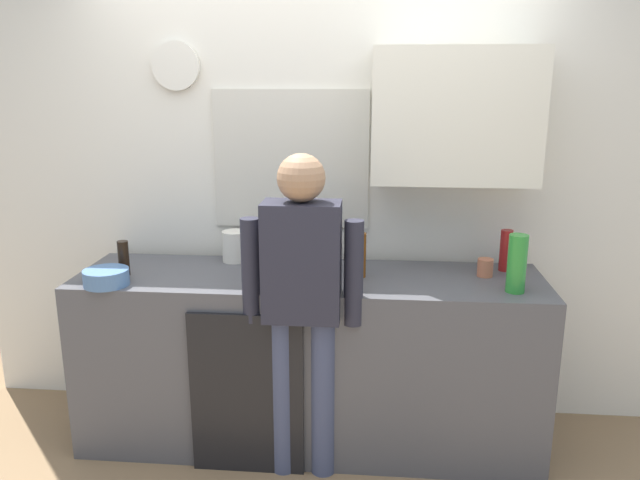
# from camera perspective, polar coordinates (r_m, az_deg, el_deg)

# --- Properties ---
(ground_plane) EXTENTS (8.00, 8.00, 0.00)m
(ground_plane) POSITION_cam_1_polar(r_m,az_deg,el_deg) (3.35, -1.53, -20.33)
(ground_plane) COLOR #8C6D4C
(kitchen_counter) EXTENTS (2.40, 0.64, 0.93)m
(kitchen_counter) POSITION_cam_1_polar(r_m,az_deg,el_deg) (3.37, -0.99, -10.87)
(kitchen_counter) COLOR #4C4C51
(kitchen_counter) RESTS_ON ground_plane
(dishwasher_panel) EXTENTS (0.56, 0.02, 0.84)m
(dishwasher_panel) POSITION_cam_1_polar(r_m,az_deg,el_deg) (3.14, -6.76, -13.98)
(dishwasher_panel) COLOR black
(dishwasher_panel) RESTS_ON ground_plane
(back_wall_assembly) EXTENTS (4.00, 0.42, 2.60)m
(back_wall_assembly) POSITION_cam_1_polar(r_m,az_deg,el_deg) (3.48, 1.32, 5.51)
(back_wall_assembly) COLOR silver
(back_wall_assembly) RESTS_ON ground_plane
(coffee_maker) EXTENTS (0.20, 0.20, 0.33)m
(coffee_maker) POSITION_cam_1_polar(r_m,az_deg,el_deg) (3.37, -2.19, 0.25)
(coffee_maker) COLOR black
(coffee_maker) RESTS_ON kitchen_counter
(bottle_clear_soda) EXTENTS (0.09, 0.09, 0.28)m
(bottle_clear_soda) POSITION_cam_1_polar(r_m,az_deg,el_deg) (3.06, 17.65, -2.08)
(bottle_clear_soda) COLOR #2D8C33
(bottle_clear_soda) RESTS_ON kitchen_counter
(bottle_dark_sauce) EXTENTS (0.06, 0.06, 0.18)m
(bottle_dark_sauce) POSITION_cam_1_polar(r_m,az_deg,el_deg) (3.34, -17.60, -1.60)
(bottle_dark_sauce) COLOR black
(bottle_dark_sauce) RESTS_ON kitchen_counter
(bottle_red_vinegar) EXTENTS (0.06, 0.06, 0.22)m
(bottle_red_vinegar) POSITION_cam_1_polar(r_m,az_deg,el_deg) (3.40, 16.70, -0.92)
(bottle_red_vinegar) COLOR maroon
(bottle_red_vinegar) RESTS_ON kitchen_counter
(bottle_amber_beer) EXTENTS (0.06, 0.06, 0.23)m
(bottle_amber_beer) POSITION_cam_1_polar(r_m,az_deg,el_deg) (3.16, 3.72, -1.39)
(bottle_amber_beer) COLOR brown
(bottle_amber_beer) RESTS_ON kitchen_counter
(cup_terracotta_mug) EXTENTS (0.08, 0.08, 0.09)m
(cup_terracotta_mug) POSITION_cam_1_polar(r_m,az_deg,el_deg) (3.29, 14.94, -2.46)
(cup_terracotta_mug) COLOR #B26647
(cup_terracotta_mug) RESTS_ON kitchen_counter
(mixing_bowl) EXTENTS (0.22, 0.22, 0.08)m
(mixing_bowl) POSITION_cam_1_polar(r_m,az_deg,el_deg) (3.22, -19.05, -3.27)
(mixing_bowl) COLOR #4C72A5
(mixing_bowl) RESTS_ON kitchen_counter
(dish_soap) EXTENTS (0.06, 0.06, 0.18)m
(dish_soap) POSITION_cam_1_polar(r_m,az_deg,el_deg) (3.26, 3.09, -1.54)
(dish_soap) COLOR blue
(dish_soap) RESTS_ON kitchen_counter
(storage_canister) EXTENTS (0.14, 0.14, 0.17)m
(storage_canister) POSITION_cam_1_polar(r_m,az_deg,el_deg) (3.46, -7.81, -0.57)
(storage_canister) COLOR silver
(storage_canister) RESTS_ON kitchen_counter
(person_at_sink) EXTENTS (0.57, 0.22, 1.60)m
(person_at_sink) POSITION_cam_1_polar(r_m,az_deg,el_deg) (2.91, -1.66, -4.86)
(person_at_sink) COLOR #3F4766
(person_at_sink) RESTS_ON ground_plane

